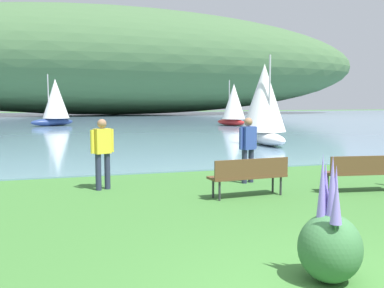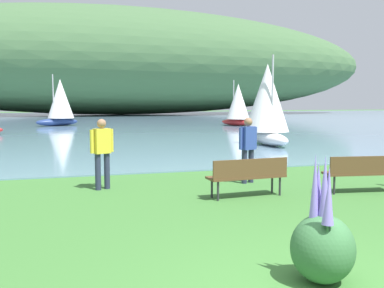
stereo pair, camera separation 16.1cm
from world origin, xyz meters
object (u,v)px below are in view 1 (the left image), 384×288
Objects in this scene: person_on_the_grass at (248,146)px; sailboat_mid_bay at (233,104)px; park_bench_further_along at (364,170)px; person_at_shoreline at (102,149)px; sailboat_far_off at (264,103)px; park_bench_near_camera at (249,174)px; sailboat_nearest_to_shore at (55,102)px.

person_on_the_grass is 26.79m from sailboat_mid_bay.
person_at_shoreline is (-5.82, 2.09, 0.46)m from park_bench_further_along.
sailboat_mid_bay is (7.78, 26.76, 1.41)m from park_bench_further_along.
person_on_the_grass is 0.40× the size of sailboat_far_off.
sailboat_far_off is at bearing -107.34° from sailboat_mid_bay.
park_bench_further_along is 6.20m from person_at_shoreline.
park_bench_further_along is 27.90m from sailboat_mid_bay.
park_bench_near_camera is 0.99× the size of park_bench_further_along.
sailboat_mid_bay reaches higher than park_bench_near_camera.
park_bench_near_camera is 0.41× the size of sailboat_nearest_to_shore.
park_bench_further_along is 2.86m from person_on_the_grass.
park_bench_further_along is 32.13m from sailboat_nearest_to_shore.
sailboat_nearest_to_shore is 1.12× the size of sailboat_mid_bay.
person_on_the_grass is 10.15m from sailboat_far_off.
person_on_the_grass reaches higher than park_bench_further_along.
person_on_the_grass is 29.85m from sailboat_nearest_to_shore.
sailboat_mid_bay is at bearing -16.65° from sailboat_nearest_to_shore.
sailboat_nearest_to_shore is 22.85m from sailboat_far_off.
sailboat_far_off is at bearing 45.16° from person_at_shoreline.
park_bench_near_camera is 0.43× the size of sailboat_far_off.
park_bench_further_along is 1.08× the size of person_on_the_grass.
sailboat_nearest_to_shore is at bearing 103.06° from park_bench_further_along.
park_bench_near_camera is 28.52m from sailboat_mid_bay.
sailboat_nearest_to_shore reaches higher than park_bench_further_along.
park_bench_near_camera is 1.07× the size of person_at_shoreline.
person_on_the_grass is (-2.10, 1.88, 0.46)m from park_bench_further_along.
person_at_shoreline is 1.00× the size of person_on_the_grass.
person_at_shoreline is 28.19m from sailboat_mid_bay.
park_bench_further_along is at bearing -6.20° from park_bench_near_camera.
sailboat_nearest_to_shore is at bearing 92.81° from person_at_shoreline.
sailboat_mid_bay is 16.80m from sailboat_far_off.
sailboat_mid_bay is (9.88, 24.88, 0.96)m from person_on_the_grass.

